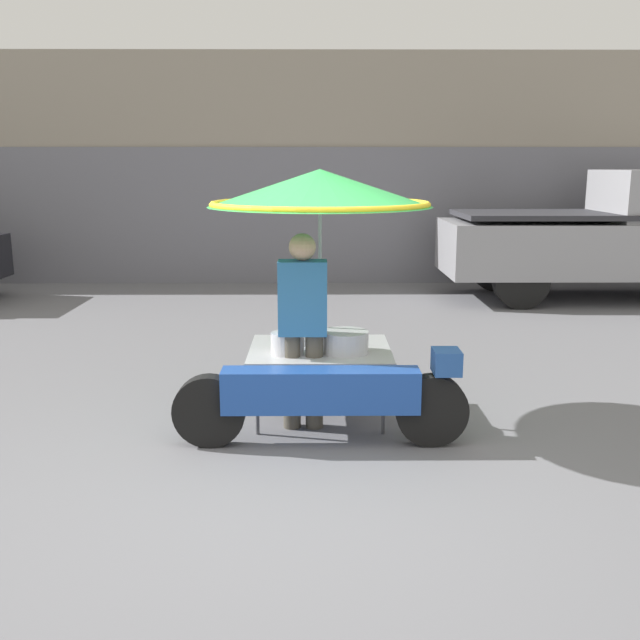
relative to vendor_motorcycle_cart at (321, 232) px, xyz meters
The scene contains 5 objects.
ground_plane 1.96m from the vendor_motorcycle_cart, 101.76° to the right, with size 36.00×36.00×0.00m, color slate.
shopfront_building 8.17m from the vendor_motorcycle_cart, 91.69° to the left, with size 28.00×2.06×4.02m.
vendor_motorcycle_cart is the anchor object (origin of this frame).
vendor_person 0.72m from the vendor_motorcycle_cart, 130.79° to the right, with size 0.38×0.22×1.57m.
pickup_truck 7.24m from the vendor_motorcycle_cart, 49.84° to the left, with size 5.04×1.80×2.02m.
Camera 1 is at (0.19, -4.48, 2.08)m, focal length 40.00 mm.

